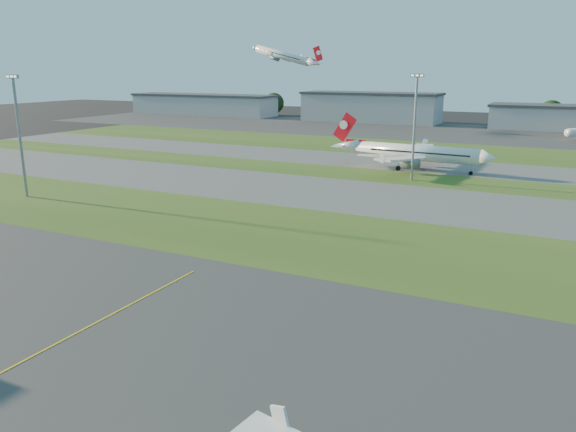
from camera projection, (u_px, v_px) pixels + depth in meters
The scene contains 16 objects.
grass_strip_a at pixel (245, 228), 98.11m from camera, with size 300.00×34.00×0.01m, color #2C4818.
taxiway_a at pixel (320, 192), 126.65m from camera, with size 300.00×32.00×0.01m, color #515154.
grass_strip_b at pixel (357, 174), 148.27m from camera, with size 300.00×18.00×0.01m, color #2C4818.
taxiway_b at pixel (382, 162), 167.30m from camera, with size 300.00×26.00×0.01m, color #515154.
grass_strip_c at pixel (411, 148), 195.84m from camera, with size 300.00×40.00×0.01m, color #2C4818.
apron_far at pixel (446, 132), 247.73m from camera, with size 400.00×80.00×0.01m, color #333335.
airliner_taxiing at pixel (415, 153), 153.00m from camera, with size 42.50×35.97×13.26m.
airliner_departing at pixel (283, 56), 271.82m from camera, with size 36.21×30.71×11.30m.
light_mast_west at pixel (19, 128), 118.14m from camera, with size 3.20×0.70×25.80m.
light_mast_centre at pixel (415, 120), 136.28m from camera, with size 3.20×0.70×25.80m.
hangar_far_west at pixel (203, 104), 337.02m from camera, with size 91.80×23.00×12.20m.
hangar_west at pixel (371, 107), 291.21m from camera, with size 71.40×23.00×15.20m.
tree_far_west at pixel (164, 101), 365.48m from camera, with size 11.00×11.00×12.00m.
tree_west at pixel (274, 103), 332.43m from camera, with size 12.10×12.10×13.20m.
tree_mid_west at pixel (423, 111), 290.36m from camera, with size 9.90×9.90×10.80m.
tree_mid_east at pixel (551, 112), 266.75m from camera, with size 11.55×11.55×12.60m.
Camera 1 is at (49.01, -28.98, 26.98)m, focal length 35.00 mm.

